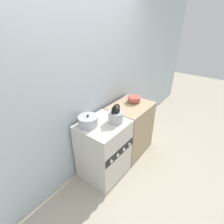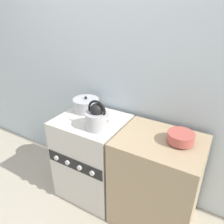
{
  "view_description": "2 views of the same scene",
  "coord_description": "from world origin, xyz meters",
  "px_view_note": "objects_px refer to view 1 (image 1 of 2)",
  "views": [
    {
      "loc": [
        -1.43,
        -0.97,
        2.06
      ],
      "look_at": [
        0.23,
        0.31,
        0.92
      ],
      "focal_mm": 28.0,
      "sensor_mm": 36.0,
      "label": 1
    },
    {
      "loc": [
        1.06,
        -1.14,
        1.8
      ],
      "look_at": [
        0.21,
        0.31,
        0.97
      ],
      "focal_mm": 35.0,
      "sensor_mm": 36.0,
      "label": 2
    }
  ],
  "objects_px": {
    "cooking_pot": "(88,121)",
    "kettle": "(116,115)",
    "stove": "(104,149)",
    "enamel_bowl": "(134,99)"
  },
  "relations": [
    {
      "from": "cooking_pot",
      "to": "stove",
      "type": "bearing_deg",
      "value": -41.51
    },
    {
      "from": "kettle",
      "to": "enamel_bowl",
      "type": "xyz_separation_m",
      "value": [
        0.66,
        0.13,
        -0.05
      ]
    },
    {
      "from": "stove",
      "to": "kettle",
      "type": "relative_size",
      "value": 3.38
    },
    {
      "from": "kettle",
      "to": "cooking_pot",
      "type": "height_order",
      "value": "kettle"
    },
    {
      "from": "stove",
      "to": "cooking_pot",
      "type": "relative_size",
      "value": 3.4
    },
    {
      "from": "kettle",
      "to": "enamel_bowl",
      "type": "relative_size",
      "value": 1.25
    },
    {
      "from": "kettle",
      "to": "cooking_pot",
      "type": "xyz_separation_m",
      "value": [
        -0.28,
        0.22,
        -0.03
      ]
    },
    {
      "from": "cooking_pot",
      "to": "kettle",
      "type": "bearing_deg",
      "value": -38.4
    },
    {
      "from": "kettle",
      "to": "cooking_pot",
      "type": "distance_m",
      "value": 0.36
    },
    {
      "from": "stove",
      "to": "enamel_bowl",
      "type": "bearing_deg",
      "value": 2.02
    }
  ]
}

